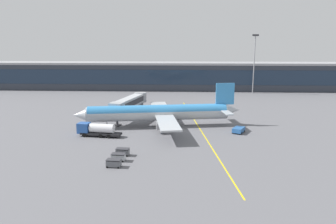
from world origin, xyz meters
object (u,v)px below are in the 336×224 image
baggage_cart_0 (114,163)px  baggage_cart_1 (118,157)px  pushback_tug (239,130)px  baggage_cart_2 (123,152)px  main_airliner (159,113)px  fuel_tanker (96,129)px

baggage_cart_0 → baggage_cart_1: same height
pushback_tug → baggage_cart_2: baggage_cart_2 is taller
main_airliner → baggage_cart_2: (-5.55, -24.03, -3.11)m
fuel_tanker → baggage_cart_0: 21.64m
baggage_cart_1 → pushback_tug: bearing=39.0°
main_airliner → pushback_tug: 21.76m
baggage_cart_1 → baggage_cart_2: 3.20m
main_airliner → pushback_tug: bearing=-15.3°
fuel_tanker → baggage_cart_0: fuel_tanker is taller
main_airliner → baggage_cart_0: (-6.00, -30.42, -3.11)m
baggage_cart_2 → fuel_tanker: bearing=123.7°
baggage_cart_0 → baggage_cart_2: (0.45, 6.38, 0.00)m
fuel_tanker → baggage_cart_1: fuel_tanker is taller
baggage_cart_0 → baggage_cart_2: size_ratio=1.00×
pushback_tug → baggage_cart_1: baggage_cart_1 is taller
baggage_cart_2 → main_airliner: bearing=77.0°
fuel_tanker → baggage_cart_2: 16.23m
baggage_cart_0 → baggage_cart_2: same height
baggage_cart_1 → baggage_cart_2: bearing=86.0°
fuel_tanker → baggage_cart_1: 18.86m
baggage_cart_1 → baggage_cart_2: same height
pushback_tug → baggage_cart_0: (-26.78, -24.72, -0.07)m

